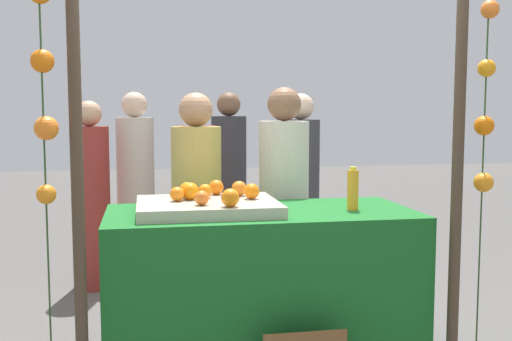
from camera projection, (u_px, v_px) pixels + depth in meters
stall_counter at (261, 294)px, 3.28m from camera, size 1.63×0.76×0.92m
orange_tray at (207, 206)px, 3.18m from camera, size 0.73×0.58×0.06m
orange_0 at (205, 191)px, 3.28m from camera, size 0.08×0.08×0.08m
orange_1 at (230, 198)px, 2.97m from camera, size 0.09×0.09×0.09m
orange_2 at (239, 188)px, 3.36m from camera, size 0.08×0.08×0.08m
orange_3 at (187, 190)px, 3.28m from camera, size 0.08×0.08×0.08m
orange_4 at (177, 194)px, 3.16m from camera, size 0.08×0.08×0.08m
orange_5 at (252, 191)px, 3.24m from camera, size 0.08×0.08×0.08m
orange_6 at (190, 191)px, 3.21m from camera, size 0.09×0.09×0.09m
orange_7 at (216, 187)px, 3.40m from camera, size 0.08×0.08×0.08m
orange_8 at (202, 198)px, 3.03m from camera, size 0.07×0.07×0.07m
juice_bottle at (353, 190)px, 3.24m from camera, size 0.06×0.06×0.23m
vendor_left at (197, 225)px, 3.83m from camera, size 0.31×0.31×1.56m
vendor_right at (284, 220)px, 3.94m from camera, size 0.32×0.32×1.59m
crowd_person_0 at (300, 196)px, 5.05m from camera, size 0.32×0.32×1.59m
crowd_person_1 at (136, 192)px, 5.24m from camera, size 0.32×0.32×1.60m
crowd_person_2 at (91, 202)px, 4.92m from camera, size 0.31×0.31×1.52m
crowd_person_3 at (197, 204)px, 4.75m from camera, size 0.31×0.31×1.54m
crowd_person_4 at (229, 186)px, 5.64m from camera, size 0.32×0.32×1.61m
canopy_post_left at (78, 187)px, 2.64m from camera, size 0.06×0.06×2.23m
canopy_post_right at (457, 179)px, 2.97m from camera, size 0.06×0.06×2.23m
garland_strand_left at (44, 93)px, 2.54m from camera, size 0.11×0.11×2.03m
garland_strand_right at (486, 109)px, 2.97m from camera, size 0.10×0.11×2.03m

